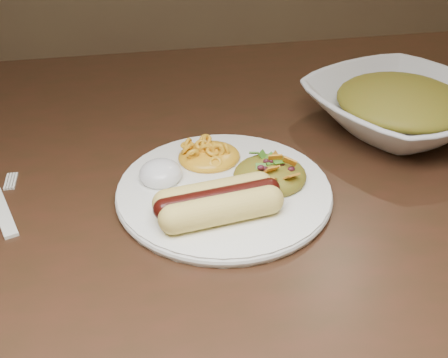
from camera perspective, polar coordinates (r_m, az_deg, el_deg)
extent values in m
cube|color=#361A11|center=(0.68, -10.30, -1.39)|extent=(1.60, 0.90, 0.04)
cylinder|color=#361A11|center=(1.39, 21.72, -2.03)|extent=(0.07, 0.07, 0.71)
cylinder|color=white|center=(0.62, 0.00, -1.26)|extent=(0.28, 0.28, 0.01)
cylinder|color=#FAE16E|center=(0.56, -0.33, -3.44)|extent=(0.11, 0.05, 0.03)
cylinder|color=#FAE16E|center=(0.58, -0.92, -1.57)|extent=(0.11, 0.05, 0.03)
cylinder|color=#380B08|center=(0.57, -0.63, -2.16)|extent=(0.12, 0.04, 0.02)
ellipsoid|color=#FFA513|center=(0.66, -1.64, 3.28)|extent=(0.09, 0.09, 0.03)
ellipsoid|color=white|center=(0.63, -6.97, 1.18)|extent=(0.05, 0.05, 0.03)
ellipsoid|color=#9F3F07|center=(0.63, 5.04, 0.77)|extent=(0.09, 0.08, 0.03)
cube|color=silver|center=(0.65, -22.97, -3.33)|extent=(0.06, 0.13, 0.00)
imported|color=silver|center=(0.80, 18.60, 7.30)|extent=(0.32, 0.32, 0.06)
ellipsoid|color=#9F3F07|center=(0.79, 18.85, 8.53)|extent=(0.19, 0.19, 0.05)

